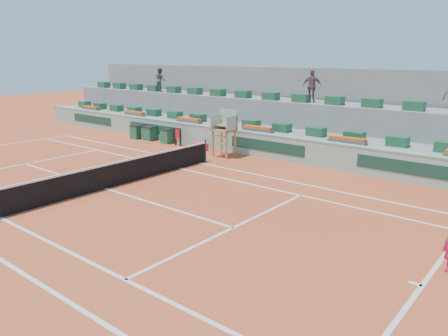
{
  "coord_description": "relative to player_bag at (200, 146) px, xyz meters",
  "views": [
    {
      "loc": [
        14.04,
        -9.82,
        5.11
      ],
      "look_at": [
        4.0,
        2.5,
        1.0
      ],
      "focal_mm": 35.0,
      "sensor_mm": 36.0,
      "label": 1
    }
  ],
  "objects": [
    {
      "name": "player_bag",
      "position": [
        0.0,
        0.0,
        0.0
      ],
      "size": [
        0.88,
        0.39,
        0.39
      ],
      "primitive_type": "cube",
      "color": "#EA1E66",
      "rests_on": "ground"
    },
    {
      "name": "drink_cooler_a",
      "position": [
        -2.85,
        0.17,
        0.23
      ],
      "size": [
        0.65,
        0.57,
        0.84
      ],
      "color": "#1B5338",
      "rests_on": "ground"
    },
    {
      "name": "seat_row_upper",
      "position": [
        2.03,
        3.9,
        2.63
      ],
      "size": [
        32.9,
        0.6,
        0.44
      ],
      "color": "#1B5330",
      "rests_on": "seating_tier_upper"
    },
    {
      "name": "court_lines",
      "position": [
        2.03,
        -7.8,
        -0.19
      ],
      "size": [
        23.89,
        11.09,
        0.01
      ],
      "color": "silver",
      "rests_on": "ground"
    },
    {
      "name": "advertising_hoarding",
      "position": [
        2.06,
        0.7,
        0.44
      ],
      "size": [
        36.0,
        0.34,
        1.26
      ],
      "color": "#8EB3A2",
      "rests_on": "ground"
    },
    {
      "name": "stadium_back_wall",
      "position": [
        2.03,
        6.1,
        2.01
      ],
      "size": [
        36.0,
        0.4,
        4.4
      ],
      "primitive_type": "cube",
      "color": "gray",
      "rests_on": "ground"
    },
    {
      "name": "umpire_chair",
      "position": [
        2.03,
        -0.3,
        1.35
      ],
      "size": [
        1.1,
        0.9,
        2.4
      ],
      "color": "#9C6A3B",
      "rests_on": "ground"
    },
    {
      "name": "seat_row_lower",
      "position": [
        2.03,
        2.0,
        1.23
      ],
      "size": [
        32.9,
        0.6,
        0.44
      ],
      "color": "#1B5330",
      "rests_on": "seating_tier_lower"
    },
    {
      "name": "seating_tier_upper",
      "position": [
        2.03,
        4.5,
        1.11
      ],
      "size": [
        36.0,
        2.4,
        2.6
      ],
      "primitive_type": "cube",
      "color": "gray",
      "rests_on": "ground"
    },
    {
      "name": "seating_tier_lower",
      "position": [
        2.03,
        2.9,
        0.41
      ],
      "size": [
        36.0,
        4.0,
        1.2
      ],
      "primitive_type": "cube",
      "color": "gray",
      "rests_on": "ground"
    },
    {
      "name": "flower_planters",
      "position": [
        0.53,
        1.2,
        1.14
      ],
      "size": [
        26.8,
        0.36,
        0.28
      ],
      "color": "#525252",
      "rests_on": "seating_tier_lower"
    },
    {
      "name": "ground",
      "position": [
        2.03,
        -7.8,
        -0.19
      ],
      "size": [
        90.0,
        90.0,
        0.0
      ],
      "primitive_type": "plane",
      "color": "#AC4121",
      "rests_on": "ground"
    },
    {
      "name": "drink_cooler_c",
      "position": [
        -5.44,
        -0.0,
        0.23
      ],
      "size": [
        0.67,
        0.58,
        0.84
      ],
      "color": "#1B5338",
      "rests_on": "ground"
    },
    {
      "name": "towel_rack",
      "position": [
        -1.84,
        0.09,
        0.41
      ],
      "size": [
        0.52,
        0.09,
        1.03
      ],
      "color": "black",
      "rests_on": "ground"
    },
    {
      "name": "spectator_mid",
      "position": [
        4.52,
        4.19,
        3.29
      ],
      "size": [
        1.12,
        0.74,
        1.77
      ],
      "primitive_type": "imported",
      "rotation": [
        0.0,
        0.0,
        3.46
      ],
      "color": "#724C5B",
      "rests_on": "seating_tier_upper"
    },
    {
      "name": "drink_cooler_b",
      "position": [
        -4.45,
        0.22,
        0.23
      ],
      "size": [
        0.85,
        0.73,
        0.84
      ],
      "color": "#1B5338",
      "rests_on": "ground"
    },
    {
      "name": "tennis_net",
      "position": [
        2.03,
        -7.8,
        0.33
      ],
      "size": [
        0.1,
        11.97,
        1.1
      ],
      "color": "black",
      "rests_on": "ground"
    },
    {
      "name": "spectator_left",
      "position": [
        -7.46,
        4.06,
        3.24
      ],
      "size": [
        1.0,
        0.9,
        1.67
      ],
      "primitive_type": "imported",
      "rotation": [
        0.0,
        0.0,
        2.74
      ],
      "color": "#4A4A57",
      "rests_on": "seating_tier_upper"
    }
  ]
}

